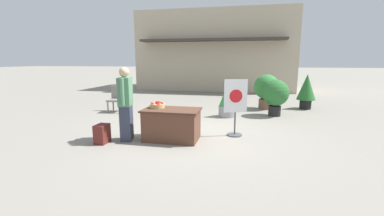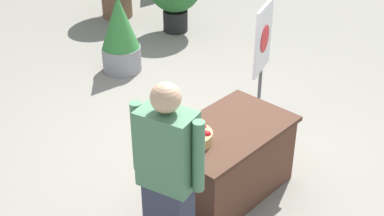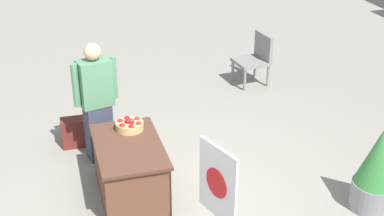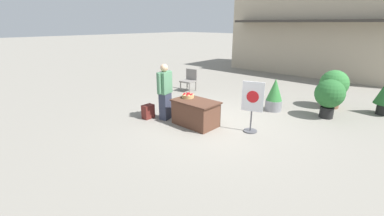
{
  "view_description": "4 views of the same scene",
  "coord_description": "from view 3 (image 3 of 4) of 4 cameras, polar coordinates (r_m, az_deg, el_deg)",
  "views": [
    {
      "loc": [
        1.3,
        -6.02,
        1.82
      ],
      "look_at": [
        0.08,
        -0.42,
        0.74
      ],
      "focal_mm": 24.0,
      "sensor_mm": 36.0,
      "label": 1
    },
    {
      "loc": [
        -3.59,
        -3.07,
        3.38
      ],
      "look_at": [
        -0.56,
        -0.28,
        0.92
      ],
      "focal_mm": 50.0,
      "sensor_mm": 36.0,
      "label": 2
    },
    {
      "loc": [
        5.11,
        -1.33,
        3.9
      ],
      "look_at": [
        -0.57,
        0.31,
        0.99
      ],
      "focal_mm": 50.0,
      "sensor_mm": 36.0,
      "label": 3
    },
    {
      "loc": [
        4.18,
        -5.64,
        2.77
      ],
      "look_at": [
        -0.54,
        -0.5,
        0.46
      ],
      "focal_mm": 24.0,
      "sensor_mm": 36.0,
      "label": 4
    }
  ],
  "objects": [
    {
      "name": "poster_board",
      "position": [
        5.35,
        2.72,
        -10.0
      ],
      "size": [
        0.54,
        0.36,
        1.37
      ],
      "rotation": [
        0.0,
        0.0,
        -1.23
      ],
      "color": "#4C4C51",
      "rests_on": "ground_plane"
    },
    {
      "name": "apple_basket",
      "position": [
        6.68,
        -6.68,
        -1.79
      ],
      "size": [
        0.35,
        0.35,
        0.16
      ],
      "color": "tan",
      "rests_on": "display_table"
    },
    {
      "name": "potted_plant_near_left",
      "position": [
        6.59,
        19.21,
        -6.22
      ],
      "size": [
        0.54,
        0.54,
        1.08
      ],
      "color": "gray",
      "rests_on": "ground_plane"
    },
    {
      "name": "patio_chair",
      "position": [
        9.68,
        6.83,
        5.45
      ],
      "size": [
        0.61,
        0.61,
        0.91
      ],
      "rotation": [
        0.0,
        0.0,
        4.83
      ],
      "color": "gray",
      "rests_on": "ground_plane"
    },
    {
      "name": "ground_plane",
      "position": [
        6.57,
        -1.23,
        -10.25
      ],
      "size": [
        120.0,
        120.0,
        0.0
      ],
      "primitive_type": "plane",
      "color": "gray"
    },
    {
      "name": "display_table",
      "position": [
        6.57,
        -6.64,
        -6.59
      ],
      "size": [
        1.28,
        0.79,
        0.72
      ],
      "color": "brown",
      "rests_on": "ground_plane"
    },
    {
      "name": "backpack",
      "position": [
        7.84,
        -12.5,
        -2.56
      ],
      "size": [
        0.24,
        0.34,
        0.42
      ],
      "color": "maroon",
      "rests_on": "ground_plane"
    },
    {
      "name": "person_visitor",
      "position": [
        7.18,
        -10.13,
        0.64
      ],
      "size": [
        0.35,
        0.6,
        1.67
      ],
      "rotation": [
        0.0,
        0.0,
        0.24
      ],
      "color": "#33384C",
      "rests_on": "ground_plane"
    }
  ]
}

